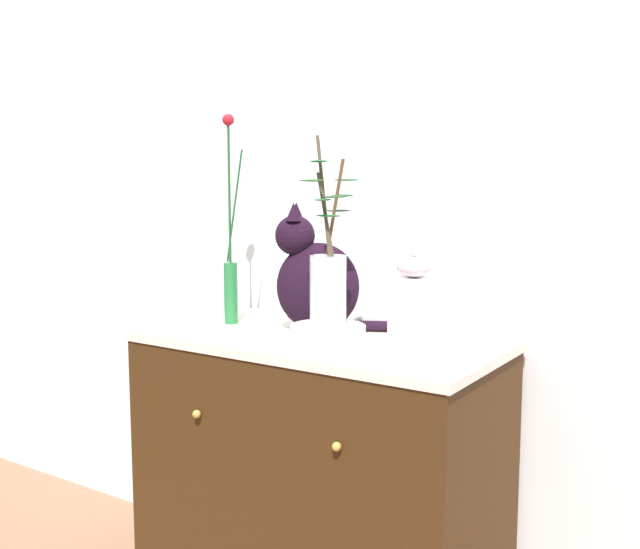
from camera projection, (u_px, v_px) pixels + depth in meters
wall_back at (379, 195)px, 2.38m from camera, size 4.40×0.08×2.60m
sideboard at (320, 486)px, 2.20m from camera, size 1.04×0.55×0.90m
cat_sitting at (315, 279)px, 2.22m from camera, size 0.40×0.27×0.38m
vase_slim_green at (231, 267)px, 2.32m from camera, size 0.08×0.04×0.65m
bowl_porcelain at (328, 337)px, 2.00m from camera, size 0.20×0.20×0.06m
vase_glass_clear at (328, 282)px, 1.98m from camera, size 0.12×0.22×0.50m
jar_lidded_porcelain at (413, 314)px, 1.78m from camera, size 0.09×0.09×0.29m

